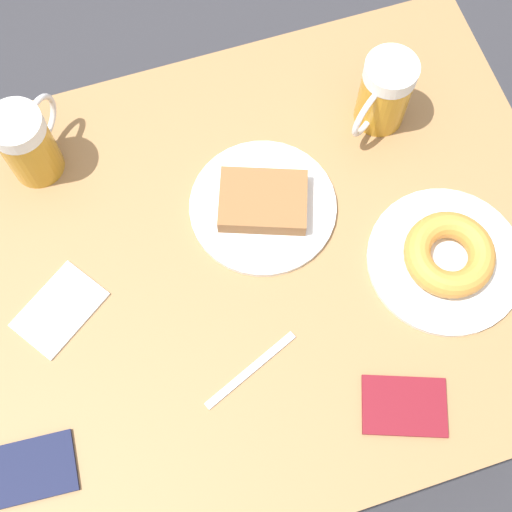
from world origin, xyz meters
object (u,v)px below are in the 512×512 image
Objects in this scene: plate_with_cake at (263,204)px; beer_mug_center at (384,94)px; passport_far_edge at (404,406)px; napkin_folded at (60,310)px; fork at (251,370)px; plate_with_donut at (448,257)px; beer_mug_left at (28,143)px; passport_near_edge at (32,470)px.

plate_with_cake is 0.27m from beer_mug_center.
napkin_folded is at bearing -123.53° from passport_far_edge.
fork is 0.24m from passport_far_edge.
plate_with_donut is 0.70m from beer_mug_left.
plate_with_cake is 0.39m from beer_mug_left.
beer_mug_left reaches higher than passport_near_edge.
plate_with_donut is at bearing 99.48° from passport_near_edge.
napkin_folded is at bearing -100.11° from plate_with_donut.
beer_mug_center is at bearing 113.31° from plate_with_cake.
napkin_folded is at bearing -73.70° from beer_mug_center.
napkin_folded is at bearing -125.35° from fork.
fork is 1.10× the size of passport_far_edge.
beer_mug_center is at bearing 120.13° from passport_near_edge.
passport_far_edge reaches higher than fork.
beer_mug_left is at bearing -152.30° from fork.
beer_mug_center is 0.51m from passport_far_edge.
passport_near_edge is (0.22, -0.09, 0.00)m from napkin_folded.
passport_near_edge is (0.49, -0.11, -0.07)m from beer_mug_left.
plate_with_cake is 0.54m from passport_near_edge.
fork is at bearing 27.70° from beer_mug_left.
passport_far_edge is at bearing 81.76° from passport_near_edge.
plate_with_donut is at bearing 1.29° from beer_mug_center.
beer_mug_center reaches higher than passport_far_edge.
passport_far_edge is at bearing 37.53° from beer_mug_left.
plate_with_cake is 1.64× the size of passport_far_edge.
plate_with_donut is 1.75× the size of beer_mug_left.
napkin_folded is 0.24m from passport_near_edge.
beer_mug_left and beer_mug_center have the same top height.
plate_with_donut reaches higher than passport_near_edge.
beer_mug_left is 1.00× the size of beer_mug_center.
plate_with_cake reaches higher than napkin_folded.
plate_with_cake reaches higher than fork.
beer_mug_left is 1.09× the size of passport_near_edge.
beer_mug_center is 0.88× the size of napkin_folded.
plate_with_cake is 1.69× the size of beer_mug_left.
plate_with_cake is 0.31m from plate_with_donut.
beer_mug_left is 0.51m from fork.
beer_mug_center reaches higher than napkin_folded.
napkin_folded is 1.24× the size of passport_near_edge.
fork is at bearing -43.92° from beer_mug_center.
beer_mug_center is (0.09, 0.58, 0.00)m from beer_mug_left.
passport_near_edge and passport_far_edge have the same top height.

